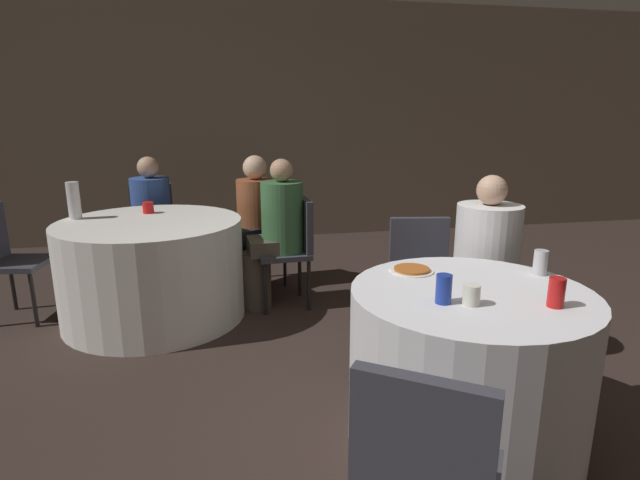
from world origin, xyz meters
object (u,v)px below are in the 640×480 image
Objects in this scene: pizza_plate_near at (412,270)px; chair_near_southwest at (425,471)px; chair_far_east at (294,242)px; chair_far_north at (153,221)px; chair_near_northeast at (485,276)px; soda_can_red at (556,292)px; person_floral_shirt at (250,223)px; chair_far_northeast at (265,228)px; person_blue_shirt at (152,219)px; table_far at (153,270)px; person_white_shirt at (484,270)px; chair_far_west at (4,252)px; soda_can_blue at (444,289)px; bottle_far at (74,201)px; person_green_jacket at (274,234)px; table_near at (466,368)px; soda_can_silver at (541,263)px; chair_near_north at (421,273)px.

chair_near_southwest is at bearing -108.99° from pizza_plate_near.
chair_far_east reaches higher than pizza_plate_near.
chair_far_east is 1.00× the size of chair_far_north.
soda_can_red reaches higher than chair_near_northeast.
person_floral_shirt is at bearing 130.05° from chair_near_southwest.
person_blue_shirt is at bearing 38.62° from chair_far_northeast.
person_floral_shirt is at bearing 112.68° from soda_can_red.
chair_far_north is (-0.12, 1.07, 0.15)m from table_far.
chair_far_northeast is at bearing 109.53° from soda_can_red.
person_white_shirt reaches higher than chair_near_southwest.
chair_far_west is 3.67m from soda_can_red.
soda_can_blue is (0.65, -2.45, 0.22)m from person_floral_shirt.
person_blue_shirt is 3.23m from soda_can_blue.
chair_far_northeast reaches higher than pizza_plate_near.
bottle_far is (-2.58, 1.34, 0.28)m from person_white_shirt.
chair_near_northeast is at bearing 78.66° from chair_far_west.
person_green_jacket is (0.15, -0.46, 0.00)m from person_floral_shirt.
table_near and table_far have the same top height.
table_far is at bearing 90.00° from chair_far_west.
soda_can_silver is at bearing -154.26° from chair_far_east.
soda_can_red is (1.84, -2.06, 0.43)m from table_far.
person_green_jacket reaches higher than soda_can_red.
soda_can_red reaches higher than table_far.
bottle_far reaches higher than soda_can_silver.
chair_near_southwest is 7.08× the size of soda_can_blue.
chair_far_east is at bearing 3.07° from table_far.
chair_far_north is 0.74× the size of person_white_shirt.
chair_far_northeast is 0.56m from person_green_jacket.
chair_near_southwest is 3.14× the size of bottle_far.
person_floral_shirt is at bearing 104.83° from soda_can_blue.
soda_can_blue is at bearing -149.97° from table_near.
chair_far_east reaches higher than table_far.
soda_can_red is at bearing -44.64° from table_near.
chair_far_northeast is at bearing 15.46° from chair_far_east.
chair_far_west is at bearing -11.51° from chair_near_north.
person_white_shirt is 0.71m from pizza_plate_near.
chair_near_north is 1.17m from chair_far_east.
chair_near_northeast is 1.18m from soda_can_blue.
soda_can_blue is (0.52, -2.54, 0.29)m from chair_far_northeast.
chair_far_northeast is at bearing 111.78° from chair_far_west.
soda_can_silver is at bearing 123.09° from person_blue_shirt.
person_floral_shirt is (-0.30, 3.12, 0.07)m from chair_near_southwest.
soda_can_blue is at bearing -47.30° from bottle_far.
chair_near_north is 0.40m from person_white_shirt.
soda_can_blue is (-0.19, -0.11, 0.43)m from table_near.
chair_near_southwest is at bearing 151.53° from person_floral_shirt.
person_white_shirt reaches higher than table_far.
person_green_jacket reaches higher than bottle_far.
chair_far_north is 7.08× the size of soda_can_red.
table_near is 0.92× the size of person_floral_shirt.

